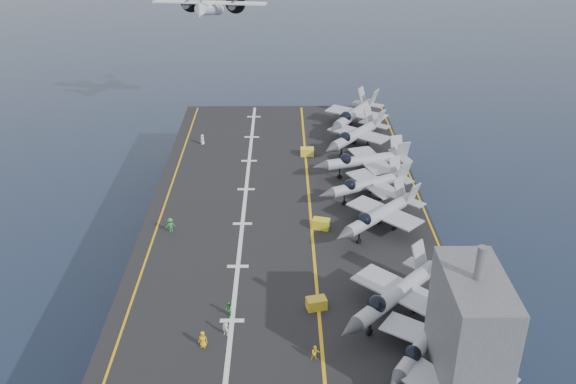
{
  "coord_description": "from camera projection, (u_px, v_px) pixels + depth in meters",
  "views": [
    {
      "loc": [
        -0.78,
        -72.69,
        52.11
      ],
      "look_at": [
        0.0,
        4.0,
        13.0
      ],
      "focal_mm": 40.0,
      "sensor_mm": 36.0,
      "label": 1
    }
  ],
  "objects": [
    {
      "name": "ground",
      "position": [
        288.0,
        289.0,
        88.44
      ],
      "size": [
        500.0,
        500.0,
        0.0
      ],
      "primitive_type": "plane",
      "color": "#142135",
      "rests_on": "ground"
    },
    {
      "name": "hull",
      "position": [
        288.0,
        258.0,
        86.17
      ],
      "size": [
        36.0,
        90.0,
        10.0
      ],
      "primitive_type": "cube",
      "color": "#56595E",
      "rests_on": "ground"
    },
    {
      "name": "flight_deck",
      "position": [
        288.0,
        225.0,
        83.81
      ],
      "size": [
        38.0,
        92.0,
        0.4
      ],
      "primitive_type": "cube",
      "color": "black",
      "rests_on": "hull"
    },
    {
      "name": "foul_line",
      "position": [
        311.0,
        223.0,
        83.73
      ],
      "size": [
        0.35,
        90.0,
        0.02
      ],
      "primitive_type": "cube",
      "color": "gold",
      "rests_on": "flight_deck"
    },
    {
      "name": "landing_centerline",
      "position": [
        242.0,
        224.0,
        83.65
      ],
      "size": [
        0.5,
        90.0,
        0.02
      ],
      "primitive_type": "cube",
      "color": "silver",
      "rests_on": "flight_deck"
    },
    {
      "name": "deck_edge_port",
      "position": [
        158.0,
        224.0,
        83.55
      ],
      "size": [
        0.25,
        90.0,
        0.02
      ],
      "primitive_type": "cube",
      "color": "gold",
      "rests_on": "flight_deck"
    },
    {
      "name": "deck_edge_stbd",
      "position": [
        429.0,
        223.0,
        83.87
      ],
      "size": [
        0.25,
        90.0,
        0.02
      ],
      "primitive_type": "cube",
      "color": "gold",
      "rests_on": "flight_deck"
    },
    {
      "name": "island_superstructure",
      "position": [
        471.0,
        323.0,
        53.72
      ],
      "size": [
        5.0,
        10.0,
        15.0
      ],
      "primitive_type": null,
      "color": "#56595E",
      "rests_on": "flight_deck"
    },
    {
      "name": "fighter_jet_1",
      "position": [
        425.0,
        339.0,
        59.76
      ],
      "size": [
        14.96,
        16.14,
        4.66
      ],
      "primitive_type": null,
      "color": "gray",
      "rests_on": "flight_deck"
    },
    {
      "name": "fighter_jet_2",
      "position": [
        397.0,
        293.0,
        65.53
      ],
      "size": [
        18.73,
        18.91,
        5.55
      ],
      "primitive_type": null,
      "color": "gray",
      "rests_on": "flight_deck"
    },
    {
      "name": "fighter_jet_4",
      "position": [
        381.0,
        213.0,
        80.87
      ],
      "size": [
        17.6,
        17.58,
        5.18
      ],
      "primitive_type": null,
      "color": "#99A2A8",
      "rests_on": "flight_deck"
    },
    {
      "name": "fighter_jet_5",
      "position": [
        369.0,
        183.0,
        88.88
      ],
      "size": [
        16.89,
        14.85,
        4.91
      ],
      "primitive_type": null,
      "color": "#A0ABB2",
      "rests_on": "flight_deck"
    },
    {
      "name": "fighter_jet_6",
      "position": [
        366.0,
        159.0,
        95.7
      ],
      "size": [
        17.3,
        13.95,
        5.22
      ],
      "primitive_type": null,
      "color": "#9399A1",
      "rests_on": "flight_deck"
    },
    {
      "name": "fighter_jet_7",
      "position": [
        356.0,
        134.0,
        104.62
      ],
      "size": [
        17.68,
        18.56,
        5.38
      ],
      "primitive_type": null,
      "color": "#9399A2",
      "rests_on": "flight_deck"
    },
    {
      "name": "fighter_jet_8",
      "position": [
        354.0,
        113.0,
        112.89
      ],
      "size": [
        17.58,
        19.5,
        5.64
      ],
      "primitive_type": null,
      "color": "#929AA2",
      "rests_on": "flight_deck"
    },
    {
      "name": "tow_cart_a",
      "position": [
        316.0,
        303.0,
        67.45
      ],
      "size": [
        2.32,
        1.79,
        1.24
      ],
      "primitive_type": null,
      "color": "gold",
      "rests_on": "flight_deck"
    },
    {
      "name": "tow_cart_b",
      "position": [
        321.0,
        224.0,
        82.39
      ],
      "size": [
        2.43,
        1.91,
        1.28
      ],
      "primitive_type": null,
      "color": "gold",
      "rests_on": "flight_deck"
    },
    {
      "name": "tow_cart_c",
      "position": [
        307.0,
        152.0,
        103.13
      ],
      "size": [
        2.15,
        1.42,
        1.27
      ],
      "primitive_type": null,
      "color": "yellow",
      "rests_on": "flight_deck"
    },
    {
      "name": "crew_0",
      "position": [
        203.0,
        339.0,
        61.9
      ],
      "size": [
        1.13,
        0.8,
        1.79
      ],
      "primitive_type": "imported",
      "color": "yellow",
      "rests_on": "flight_deck"
    },
    {
      "name": "crew_1",
      "position": [
        226.0,
        328.0,
        63.5
      ],
      "size": [
        1.25,
        1.05,
        1.77
      ],
      "primitive_type": "imported",
      "color": "silver",
      "rests_on": "flight_deck"
    },
    {
      "name": "crew_2",
      "position": [
        229.0,
        309.0,
        66.17
      ],
      "size": [
        0.8,
        1.1,
        1.72
      ],
      "primitive_type": "imported",
      "color": "#268C33",
      "rests_on": "flight_deck"
    },
    {
      "name": "crew_3",
      "position": [
        171.0,
        225.0,
        81.35
      ],
      "size": [
        1.4,
        1.17,
        1.99
      ],
      "primitive_type": "imported",
      "color": "#248D36",
      "rests_on": "flight_deck"
    },
    {
      "name": "crew_5",
      "position": [
        203.0,
        140.0,
        107.04
      ],
      "size": [
        1.14,
        1.28,
        1.79
      ],
      "primitive_type": "imported",
      "color": "white",
      "rests_on": "flight_deck"
    },
    {
      "name": "crew_7",
      "position": [
        315.0,
        353.0,
        60.3
      ],
      "size": [
        1.1,
        0.84,
        1.65
      ],
      "primitive_type": "imported",
      "color": "yellow",
      "rests_on": "flight_deck"
    },
    {
      "name": "transport_plane",
      "position": [
        210.0,
        9.0,
        130.21
      ],
      "size": [
        25.37,
        19.15,
        5.5
      ],
      "primitive_type": null,
      "color": "white"
    }
  ]
}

